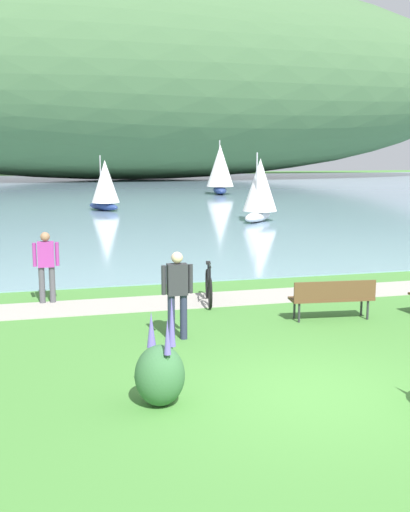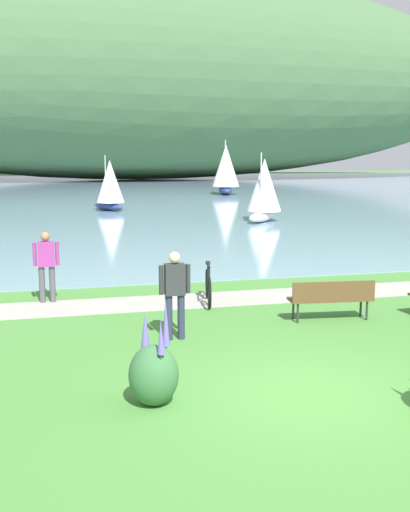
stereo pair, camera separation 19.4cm
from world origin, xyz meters
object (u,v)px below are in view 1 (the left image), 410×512
Objects in this scene: sailboat_nearest_to_shore at (105,185)px; sailboat_mid_bay at (260,189)px; park_bench_near_camera at (333,296)px; person_at_shoreline at (46,263)px; sailboat_toward_hillside at (220,169)px; bicycle_leaning_near_bench at (209,287)px; person_on_the_grass at (177,290)px.

sailboat_mid_bay is (7.20, -7.65, 0.08)m from sailboat_nearest_to_shore.
park_bench_near_camera is 1.07× the size of person_at_shoreline.
sailboat_toward_hillside is at bearing 80.18° from sailboat_mid_bay.
sailboat_nearest_to_shore is at bearing 90.83° from bicycle_leaning_near_bench.
person_on_the_grass is 26.31m from sailboat_nearest_to_shore.
bicycle_leaning_near_bench is at bearing -113.22° from sailboat_mid_bay.
sailboat_toward_hillside reaches higher than park_bench_near_camera.
sailboat_toward_hillside reaches higher than sailboat_nearest_to_shore.
sailboat_mid_bay is (8.17, 18.63, 0.71)m from person_on_the_grass.
sailboat_mid_bay reaches higher than person_at_shoreline.
bicycle_leaning_near_bench is 1.02× the size of person_at_shoreline.
person_at_shoreline is 37.64m from sailboat_toward_hillside.
sailboat_mid_bay reaches higher than sailboat_nearest_to_shore.
person_at_shoreline reaches higher than park_bench_near_camera.
sailboat_nearest_to_shore is at bearing 87.90° from person_on_the_grass.
sailboat_mid_bay is at bearing -99.82° from sailboat_toward_hillside.
sailboat_toward_hillside is (14.03, 34.90, 1.18)m from person_at_shoreline.
sailboat_mid_bay is 0.78× the size of sailboat_toward_hillside.
bicycle_leaning_near_bench is at bearing -89.17° from sailboat_nearest_to_shore.
sailboat_mid_bay reaches higher than bicycle_leaning_near_bench.
sailboat_toward_hillside is at bearing 48.91° from sailboat_nearest_to_shore.
bicycle_leaning_near_bench is 0.53× the size of sailboat_nearest_to_shore.
park_bench_near_camera is at bearing -84.37° from sailboat_nearest_to_shore.
person_at_shoreline is (-3.74, 0.94, 0.58)m from bicycle_leaning_near_bench.
park_bench_near_camera is 3.04m from bicycle_leaning_near_bench.
person_at_shoreline is 4.33m from person_on_the_grass.
park_bench_near_camera is 1.07× the size of person_on_the_grass.
bicycle_leaning_near_bench is at bearing 63.70° from person_on_the_grass.
sailboat_toward_hillside is (10.64, 12.20, 0.55)m from sailboat_nearest_to_shore.
person_on_the_grass is (2.43, -3.58, 0.00)m from person_at_shoreline.
bicycle_leaning_near_bench is 37.33m from sailboat_toward_hillside.
sailboat_nearest_to_shore is (0.96, 26.29, 0.63)m from person_on_the_grass.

